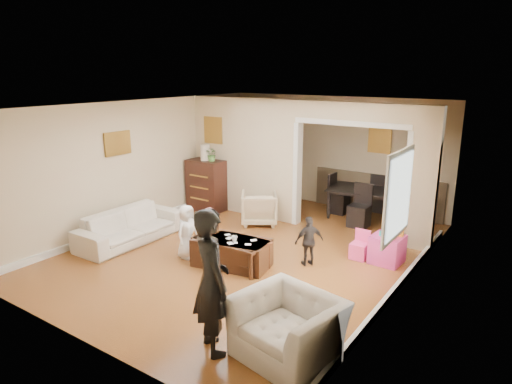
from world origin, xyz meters
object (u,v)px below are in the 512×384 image
Objects in this scene: dining_table at (370,204)px; armchair_back at (259,208)px; table_lamp at (205,152)px; coffee_cup at (234,239)px; dresser at (206,185)px; adult_person at (211,281)px; child_kneel_a at (187,232)px; child_toddler at (309,241)px; coffee_table at (232,252)px; cyan_cup at (381,233)px; play_table at (387,249)px; armchair_front at (288,328)px; child_kneel_b at (210,229)px; sofa at (130,226)px.

armchair_back is at bearing -147.56° from dining_table.
table_lamp reaches higher than coffee_cup.
adult_person is at bearing -49.07° from dresser.
dining_table is 1.07× the size of adult_person.
child_toddler is (1.90, 0.90, -0.05)m from child_kneel_a.
table_lamp reaches higher than coffee_table.
cyan_cup is at bearing -60.91° from child_kneel_a.
play_table is (4.49, -0.60, -1.13)m from table_lamp.
adult_person reaches higher than dining_table.
armchair_front is 0.60× the size of dining_table.
table_lamp is 3.87m from dining_table.
coffee_cup is (-1.94, 1.58, 0.16)m from armchair_front.
coffee_cup reaches higher than play_table.
dining_table is at bearing -27.04° from child_kneel_a.
child_toddler is (1.75, 0.45, 0.02)m from child_kneel_b.
coffee_cup is 0.12× the size of child_kneel_b.
armchair_back is at bearing 113.79° from coffee_cup.
coffee_cup is at bearing -86.79° from sofa.
child_kneel_a is at bearing -125.16° from dining_table.
play_table is 0.53× the size of child_kneel_a.
dresser is at bearing 137.57° from coffee_table.
coffee_cup is 0.20× the size of play_table.
sofa reaches higher than coffee_cup.
armchair_front is 3.25m from child_kneel_a.
child_toddler is at bearing -74.43° from sofa.
cyan_cup is at bearing -71.00° from adult_person.
dresser reaches higher than play_table.
armchair_front is (2.87, -3.70, 0.01)m from armchair_back.
armchair_back is 2.30m from child_toddler.
child_kneel_a is at bearing -169.99° from coffee_table.
dresser is (-0.11, 2.38, 0.29)m from sofa.
child_kneel_a is at bearing -10.43° from adult_person.
dresser reaches higher than cyan_cup.
dresser is at bearing -17.96° from adult_person.
coffee_cup is 0.05× the size of dining_table.
child_kneel_b reaches higher than coffee_table.
adult_person is 2.03× the size of child_toddler.
child_kneel_b is 0.96× the size of child_toddler.
dining_table is 2.25× the size of child_kneel_b.
coffee_table is (2.28, 0.19, -0.07)m from sofa.
cyan_cup is 0.05× the size of adult_person.
child_kneel_a is 1.16× the size of child_kneel_b.
cyan_cup is at bearing 37.39° from coffee_table.
adult_person is (3.63, -4.19, 0.27)m from dresser.
adult_person is at bearing -132.96° from child_kneel_a.
coffee_cup is (0.93, -2.12, 0.17)m from armchair_back.
adult_person reaches higher than play_table.
play_table is 0.30m from cyan_cup.
cyan_cup is at bearing -8.43° from table_lamp.
sofa is 3.46m from child_toddler.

